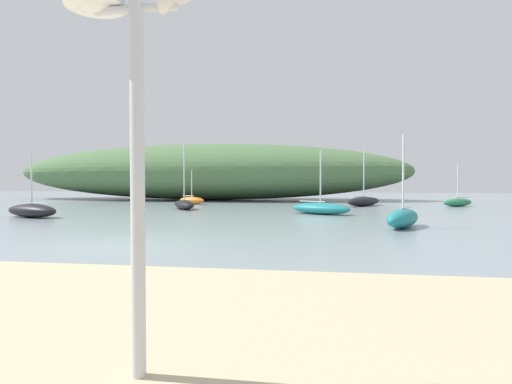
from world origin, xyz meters
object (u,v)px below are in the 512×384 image
(mast_structure, at_px, (112,35))
(sailboat_inner_mooring, at_px, (403,218))
(sailboat_east_reach, at_px, (458,202))
(sailboat_far_left, at_px, (364,201))
(sailboat_mid_channel, at_px, (320,208))
(sailboat_far_right, at_px, (192,200))
(sailboat_west_reach, at_px, (32,210))
(sailboat_near_shore, at_px, (184,204))

(mast_structure, relative_size, sailboat_inner_mooring, 0.94)
(sailboat_east_reach, distance_m, sailboat_inner_mooring, 16.74)
(mast_structure, distance_m, sailboat_inner_mooring, 14.92)
(mast_structure, xyz_separation_m, sailboat_far_left, (4.96, 28.75, -2.69))
(sailboat_far_left, bearing_deg, sailboat_inner_mooring, -90.02)
(sailboat_mid_channel, bearing_deg, sailboat_east_reach, 41.56)
(mast_structure, bearing_deg, sailboat_far_left, 80.20)
(mast_structure, distance_m, sailboat_far_right, 30.63)
(sailboat_inner_mooring, height_order, sailboat_far_left, sailboat_far_left)
(sailboat_inner_mooring, relative_size, sailboat_far_left, 0.86)
(sailboat_far_left, bearing_deg, sailboat_mid_channel, -110.81)
(sailboat_west_reach, bearing_deg, mast_structure, -50.95)
(sailboat_far_right, bearing_deg, sailboat_inner_mooring, -48.62)
(mast_structure, relative_size, sailboat_west_reach, 0.93)
(sailboat_far_right, height_order, sailboat_mid_channel, sailboat_mid_channel)
(sailboat_far_left, bearing_deg, sailboat_west_reach, -144.20)
(sailboat_east_reach, xyz_separation_m, sailboat_far_left, (-6.77, -0.37, 0.04))
(sailboat_near_shore, height_order, sailboat_far_left, sailboat_near_shore)
(sailboat_far_right, bearing_deg, sailboat_far_left, -2.12)
(sailboat_mid_channel, bearing_deg, sailboat_inner_mooring, -63.37)
(sailboat_east_reach, bearing_deg, sailboat_inner_mooring, -113.89)
(sailboat_far_left, bearing_deg, sailboat_east_reach, 3.13)
(sailboat_inner_mooring, relative_size, sailboat_mid_channel, 0.97)
(sailboat_east_reach, height_order, sailboat_mid_channel, sailboat_mid_channel)
(sailboat_east_reach, relative_size, sailboat_west_reach, 0.83)
(mast_structure, xyz_separation_m, sailboat_near_shore, (-7.25, 23.23, -2.73))
(sailboat_west_reach, bearing_deg, sailboat_east_reach, 28.28)
(mast_structure, height_order, sailboat_west_reach, mast_structure)
(sailboat_far_left, relative_size, sailboat_far_right, 1.53)
(sailboat_east_reach, bearing_deg, sailboat_west_reach, -151.72)
(sailboat_far_right, bearing_deg, sailboat_west_reach, -107.58)
(mast_structure, distance_m, sailboat_mid_channel, 20.50)
(sailboat_far_right, xyz_separation_m, sailboat_west_reach, (-4.24, -13.37, 0.04))
(sailboat_near_shore, relative_size, sailboat_mid_channel, 1.15)
(sailboat_near_shore, bearing_deg, mast_structure, -72.68)
(sailboat_inner_mooring, bearing_deg, sailboat_west_reach, 173.41)
(sailboat_far_left, distance_m, sailboat_west_reach, 22.00)
(sailboat_inner_mooring, bearing_deg, sailboat_far_left, 89.98)
(sailboat_inner_mooring, distance_m, sailboat_far_left, 14.93)
(mast_structure, distance_m, sailboat_near_shore, 24.48)
(sailboat_far_left, height_order, sailboat_west_reach, sailboat_far_left)
(sailboat_east_reach, distance_m, sailboat_far_left, 6.78)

